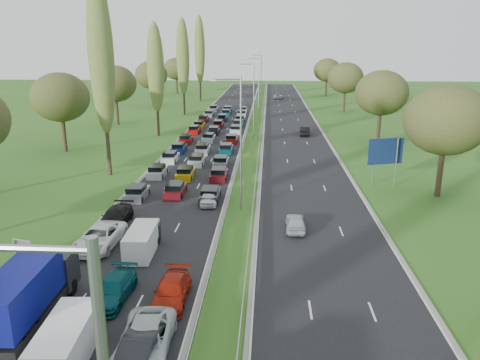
# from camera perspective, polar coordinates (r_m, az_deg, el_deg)

# --- Properties ---
(ground) EXTENTS (260.00, 260.00, 0.00)m
(ground) POSITION_cam_1_polar(r_m,az_deg,el_deg) (79.24, 1.69, 5.44)
(ground) COLOR #2D571B
(ground) RESTS_ON ground
(near_carriageway) EXTENTS (10.50, 215.00, 0.04)m
(near_carriageway) POSITION_cam_1_polar(r_m,az_deg,el_deg) (82.18, -2.99, 5.81)
(near_carriageway) COLOR black
(near_carriageway) RESTS_ON ground
(far_carriageway) EXTENTS (10.50, 215.00, 0.04)m
(far_carriageway) POSITION_cam_1_polar(r_m,az_deg,el_deg) (81.78, 6.50, 5.68)
(far_carriageway) COLOR black
(far_carriageway) RESTS_ON ground
(central_reservation) EXTENTS (2.36, 215.00, 0.32)m
(central_reservation) POSITION_cam_1_polar(r_m,az_deg,el_deg) (81.60, 1.75, 6.14)
(central_reservation) COLOR gray
(central_reservation) RESTS_ON ground
(lamp_columns) EXTENTS (0.18, 140.18, 12.00)m
(lamp_columns) POSITION_cam_1_polar(r_m,az_deg,el_deg) (76.38, 1.68, 9.60)
(lamp_columns) COLOR gray
(lamp_columns) RESTS_ON ground
(poplar_row) EXTENTS (2.80, 127.80, 22.44)m
(poplar_row) POSITION_cam_1_polar(r_m,az_deg,el_deg) (68.58, -12.46, 13.86)
(poplar_row) COLOR #2D2116
(poplar_row) RESTS_ON ground
(woodland_left) EXTENTS (8.00, 166.00, 11.10)m
(woodland_left) POSITION_cam_1_polar(r_m,az_deg,el_deg) (67.39, -22.23, 9.01)
(woodland_left) COLOR #2D2116
(woodland_left) RESTS_ON ground
(woodland_right) EXTENTS (8.00, 153.00, 11.10)m
(woodland_right) POSITION_cam_1_polar(r_m,az_deg,el_deg) (67.10, 18.47, 9.35)
(woodland_right) COLOR #2D2116
(woodland_right) RESTS_ON ground
(traffic_queue_fill) EXTENTS (9.14, 69.17, 0.80)m
(traffic_queue_fill) POSITION_cam_1_polar(r_m,az_deg,el_deg) (77.03, -3.44, 5.45)
(traffic_queue_fill) COLOR slate
(traffic_queue_fill) RESTS_ON ground
(near_car_2) EXTENTS (2.93, 5.79, 1.57)m
(near_car_2) POSITION_cam_1_polar(r_m,az_deg,el_deg) (36.69, -16.73, -6.68)
(near_car_2) COLOR white
(near_car_2) RESTS_ON near_carriageway
(near_car_3) EXTENTS (2.16, 5.00, 1.43)m
(near_car_3) POSITION_cam_1_polar(r_m,az_deg,el_deg) (40.77, -14.95, -4.33)
(near_car_3) COLOR black
(near_car_3) RESTS_ON near_carriageway
(near_car_7) EXTENTS (2.16, 4.81, 1.37)m
(near_car_7) POSITION_cam_1_polar(r_m,az_deg,el_deg) (29.36, -15.26, -12.72)
(near_car_7) COLOR #05434B
(near_car_7) RESTS_ON near_carriageway
(near_car_9) EXTENTS (1.90, 4.56, 1.47)m
(near_car_9) POSITION_cam_1_polar(r_m,az_deg,el_deg) (23.72, -12.37, -19.94)
(near_car_9) COLOR black
(near_car_9) RESTS_ON near_carriageway
(near_car_10) EXTENTS (2.80, 5.56, 1.51)m
(near_car_10) POSITION_cam_1_polar(r_m,az_deg,el_deg) (24.47, -11.53, -18.58)
(near_car_10) COLOR #B5BDC0
(near_car_10) RESTS_ON near_carriageway
(near_car_11) EXTENTS (1.93, 4.67, 1.35)m
(near_car_11) POSITION_cam_1_polar(r_m,az_deg,el_deg) (28.48, -8.35, -13.25)
(near_car_11) COLOR #971809
(near_car_11) RESTS_ON near_carriageway
(near_car_12) EXTENTS (1.86, 4.01, 1.33)m
(near_car_12) POSITION_cam_1_polar(r_m,az_deg,el_deg) (44.69, -3.84, -2.08)
(near_car_12) COLOR white
(near_car_12) RESTS_ON near_carriageway
(far_car_0) EXTENTS (1.66, 3.95, 1.33)m
(far_car_0) POSITION_cam_1_polar(r_m,az_deg,el_deg) (38.63, 6.80, -5.11)
(far_car_0) COLOR #A9AEB2
(far_car_0) RESTS_ON far_carriageway
(far_car_1) EXTENTS (1.96, 4.74, 1.53)m
(far_car_1) POSITION_cam_1_polar(r_m,az_deg,el_deg) (80.24, 7.92, 6.00)
(far_car_1) COLOR black
(far_car_1) RESTS_ON far_carriageway
(far_car_2) EXTENTS (2.59, 5.57, 1.55)m
(far_car_2) POSITION_cam_1_polar(r_m,az_deg,el_deg) (136.30, 4.67, 10.18)
(far_car_2) COLOR slate
(far_car_2) RESTS_ON far_carriageway
(blue_lorry) EXTENTS (2.26, 8.14, 3.44)m
(blue_lorry) POSITION_cam_1_polar(r_m,az_deg,el_deg) (28.21, -24.27, -12.36)
(blue_lorry) COLOR black
(blue_lorry) RESTS_ON near_carriageway
(white_van_front) EXTENTS (2.00, 5.10, 2.05)m
(white_van_front) POSITION_cam_1_polar(r_m,az_deg,el_deg) (24.91, -20.25, -17.88)
(white_van_front) COLOR silver
(white_van_front) RESTS_ON near_carriageway
(white_van_rear) EXTENTS (1.82, 4.63, 1.86)m
(white_van_rear) POSITION_cam_1_polar(r_m,az_deg,el_deg) (34.99, -11.80, -7.18)
(white_van_rear) COLOR silver
(white_van_rear) RESTS_ON near_carriageway
(info_sign) EXTENTS (1.47, 0.49, 2.10)m
(info_sign) POSITION_cam_1_polar(r_m,az_deg,el_deg) (34.87, -24.98, -7.76)
(info_sign) COLOR gray
(info_sign) RESTS_ON ground
(direction_sign) EXTENTS (3.87, 1.21, 5.20)m
(direction_sign) POSITION_cam_1_polar(r_m,az_deg,el_deg) (52.02, 17.32, 3.11)
(direction_sign) COLOR gray
(direction_sign) RESTS_ON ground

